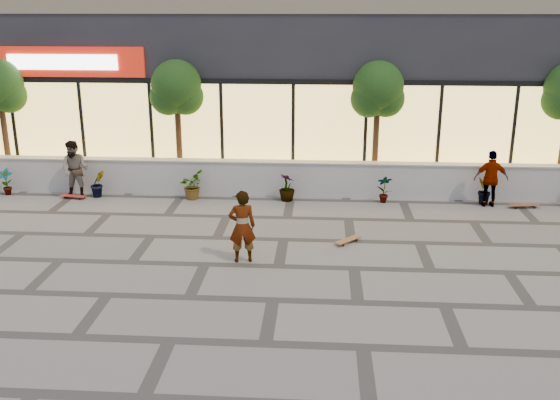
# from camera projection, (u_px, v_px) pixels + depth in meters

# --- Properties ---
(ground) EXTENTS (80.00, 80.00, 0.00)m
(ground) POSITION_uv_depth(u_px,v_px,m) (273.00, 300.00, 12.02)
(ground) COLOR gray
(ground) RESTS_ON ground
(planter_wall) EXTENTS (22.00, 0.42, 1.04)m
(planter_wall) POSITION_uv_depth(u_px,v_px,m) (291.00, 178.00, 18.53)
(planter_wall) COLOR silver
(planter_wall) RESTS_ON ground
(retail_building) EXTENTS (24.00, 9.17, 8.50)m
(retail_building) POSITION_uv_depth(u_px,v_px,m) (299.00, 40.00, 22.64)
(retail_building) COLOR #242328
(retail_building) RESTS_ON ground
(shrub_a) EXTENTS (0.43, 0.29, 0.81)m
(shrub_a) POSITION_uv_depth(u_px,v_px,m) (6.00, 182.00, 18.59)
(shrub_a) COLOR #163A12
(shrub_a) RESTS_ON ground
(shrub_b) EXTENTS (0.57, 0.57, 0.81)m
(shrub_b) POSITION_uv_depth(u_px,v_px,m) (98.00, 184.00, 18.41)
(shrub_b) COLOR #163A12
(shrub_b) RESTS_ON ground
(shrub_c) EXTENTS (0.68, 0.77, 0.81)m
(shrub_c) POSITION_uv_depth(u_px,v_px,m) (191.00, 185.00, 18.22)
(shrub_c) COLOR #163A12
(shrub_c) RESTS_ON ground
(shrub_d) EXTENTS (0.64, 0.64, 0.81)m
(shrub_d) POSITION_uv_depth(u_px,v_px,m) (287.00, 187.00, 18.04)
(shrub_d) COLOR #163A12
(shrub_d) RESTS_ON ground
(shrub_e) EXTENTS (0.46, 0.35, 0.81)m
(shrub_e) POSITION_uv_depth(u_px,v_px,m) (384.00, 189.00, 17.86)
(shrub_e) COLOR #163A12
(shrub_e) RESTS_ON ground
(shrub_f) EXTENTS (0.55, 0.57, 0.81)m
(shrub_f) POSITION_uv_depth(u_px,v_px,m) (484.00, 191.00, 17.68)
(shrub_f) COLOR #163A12
(shrub_f) RESTS_ON ground
(tree_midwest) EXTENTS (1.60, 1.50, 3.92)m
(tree_midwest) POSITION_uv_depth(u_px,v_px,m) (177.00, 91.00, 18.68)
(tree_midwest) COLOR #4E331C
(tree_midwest) RESTS_ON ground
(tree_mideast) EXTENTS (1.60, 1.50, 3.92)m
(tree_mideast) POSITION_uv_depth(u_px,v_px,m) (378.00, 93.00, 18.30)
(tree_mideast) COLOR #4E331C
(tree_mideast) RESTS_ON ground
(skater_center) EXTENTS (0.67, 0.51, 1.64)m
(skater_center) POSITION_uv_depth(u_px,v_px,m) (242.00, 226.00, 13.61)
(skater_center) COLOR silver
(skater_center) RESTS_ON ground
(skater_left) EXTENTS (0.85, 0.67, 1.71)m
(skater_left) POSITION_uv_depth(u_px,v_px,m) (75.00, 170.00, 18.17)
(skater_left) COLOR #93835F
(skater_left) RESTS_ON ground
(skater_right_near) EXTENTS (0.95, 0.41, 1.60)m
(skater_right_near) POSITION_uv_depth(u_px,v_px,m) (491.00, 179.00, 17.41)
(skater_right_near) COLOR silver
(skater_right_near) RESTS_ON ground
(skateboard_center) EXTENTS (0.67, 0.70, 0.09)m
(skateboard_center) POSITION_uv_depth(u_px,v_px,m) (348.00, 240.00, 14.88)
(skateboard_center) COLOR brown
(skateboard_center) RESTS_ON ground
(skateboard_left) EXTENTS (0.80, 0.33, 0.09)m
(skateboard_left) POSITION_uv_depth(u_px,v_px,m) (73.00, 196.00, 18.31)
(skateboard_left) COLOR red
(skateboard_left) RESTS_ON ground
(skateboard_right_near) EXTENTS (0.89, 0.35, 0.10)m
(skateboard_right_near) POSITION_uv_depth(u_px,v_px,m) (524.00, 205.00, 17.47)
(skateboard_right_near) COLOR brown
(skateboard_right_near) RESTS_ON ground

